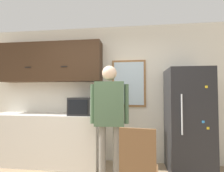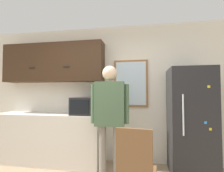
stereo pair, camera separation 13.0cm
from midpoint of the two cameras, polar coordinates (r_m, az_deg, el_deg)
The scene contains 8 objects.
back_wall at distance 3.57m, azimuth -2.58°, elevation -2.22°, with size 6.00×0.06×2.70m.
counter at distance 3.75m, azimuth -21.80°, elevation -15.65°, with size 2.11×0.59×0.94m.
upper_cabinets at distance 3.81m, azimuth -20.47°, elevation 7.22°, with size 2.11×0.35×0.79m.
microwave at distance 3.32m, azimuth -10.33°, elevation -6.49°, with size 0.50×0.43×0.32m.
person at distance 2.77m, azimuth -2.22°, elevation -7.47°, with size 0.61×0.25×1.78m.
refrigerator at distance 3.27m, azimuth 22.44°, elevation -10.30°, with size 0.68×0.73×1.76m.
chair at distance 2.15m, azimuth 6.78°, elevation -24.68°, with size 0.47×0.47×0.96m.
window at distance 3.49m, azimuth 4.43°, elevation 0.84°, with size 0.67×0.05×0.93m.
Camera 1 is at (0.55, -1.55, 1.34)m, focal length 28.00 mm.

